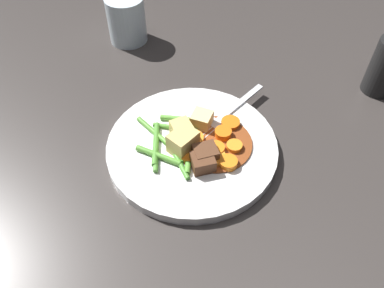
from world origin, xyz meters
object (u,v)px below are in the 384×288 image
object	(u,v)px
carrot_slice_4	(195,139)
meat_chunk_0	(205,154)
fork	(227,114)
potato_chunk_1	(182,131)
carrot_slice_3	(216,158)
carrot_slice_5	(223,134)
dinner_plate	(192,147)
carrot_slice_2	(230,123)
carrot_slice_6	(216,149)
meat_chunk_1	(203,162)
carrot_slice_1	(235,144)
carrot_slice_7	(192,155)
potato_chunk_0	(202,120)
carrot_slice_0	(228,163)
water_glass	(127,20)
potato_chunk_2	(183,142)

from	to	relation	value
carrot_slice_4	meat_chunk_0	xyz separation A→B (m)	(0.02, -0.03, 0.01)
fork	potato_chunk_1	bearing A→B (deg)	-136.05
carrot_slice_3	carrot_slice_5	bearing A→B (deg)	83.06
dinner_plate	carrot_slice_2	bearing A→B (deg)	41.50
carrot_slice_6	meat_chunk_0	bearing A→B (deg)	-130.03
carrot_slice_5	meat_chunk_1	size ratio (longest dim) A/B	0.81
carrot_slice_1	carrot_slice_5	size ratio (longest dim) A/B	0.93
meat_chunk_0	fork	distance (m)	0.10
dinner_plate	meat_chunk_1	distance (m)	0.05
carrot_slice_7	fork	bearing A→B (deg)	66.06
carrot_slice_3	potato_chunk_0	distance (m)	0.07
carrot_slice_5	meat_chunk_1	bearing A→B (deg)	-110.35
carrot_slice_2	carrot_slice_3	bearing A→B (deg)	-101.59
carrot_slice_0	water_glass	world-z (taller)	water_glass
carrot_slice_5	carrot_slice_4	bearing A→B (deg)	-159.12
dinner_plate	potato_chunk_2	size ratio (longest dim) A/B	6.42
carrot_slice_6	carrot_slice_7	xyz separation A→B (m)	(-0.03, -0.02, -0.00)
carrot_slice_5	carrot_slice_6	size ratio (longest dim) A/B	0.97
potato_chunk_1	carrot_slice_5	bearing A→B (deg)	10.34
carrot_slice_5	water_glass	size ratio (longest dim) A/B	0.28
carrot_slice_7	potato_chunk_2	bearing A→B (deg)	138.75
potato_chunk_2	potato_chunk_1	bearing A→B (deg)	104.52
carrot_slice_3	potato_chunk_0	bearing A→B (deg)	113.97
carrot_slice_6	meat_chunk_1	size ratio (longest dim) A/B	0.83
potato_chunk_1	carrot_slice_7	bearing A→B (deg)	-59.96
carrot_slice_3	meat_chunk_0	world-z (taller)	meat_chunk_0
dinner_plate	potato_chunk_1	size ratio (longest dim) A/B	8.53
carrot_slice_2	carrot_slice_4	world-z (taller)	same
carrot_slice_6	meat_chunk_1	world-z (taller)	meat_chunk_1
carrot_slice_1	carrot_slice_4	bearing A→B (deg)	178.74
fork	carrot_slice_2	bearing A→B (deg)	-71.46
potato_chunk_2	meat_chunk_0	bearing A→B (deg)	-21.28
carrot_slice_5	fork	world-z (taller)	carrot_slice_5
carrot_slice_2	water_glass	distance (m)	0.33
carrot_slice_5	meat_chunk_0	size ratio (longest dim) A/B	0.77
potato_chunk_1	meat_chunk_0	world-z (taller)	potato_chunk_1
carrot_slice_7	potato_chunk_2	distance (m)	0.02
carrot_slice_3	potato_chunk_1	world-z (taller)	potato_chunk_1
carrot_slice_1	carrot_slice_5	distance (m)	0.03
carrot_slice_6	carrot_slice_7	world-z (taller)	carrot_slice_6
potato_chunk_0	potato_chunk_2	size ratio (longest dim) A/B	0.74
dinner_plate	carrot_slice_5	world-z (taller)	carrot_slice_5
carrot_slice_3	carrot_slice_4	bearing A→B (deg)	137.81
carrot_slice_1	meat_chunk_0	world-z (taller)	meat_chunk_0
carrot_slice_4	potato_chunk_1	xyz separation A→B (m)	(-0.02, 0.00, 0.01)
carrot_slice_3	carrot_slice_4	size ratio (longest dim) A/B	0.87
carrot_slice_3	meat_chunk_0	xyz separation A→B (m)	(-0.02, 0.00, 0.01)
carrot_slice_6	carrot_slice_3	bearing A→B (deg)	-82.95
carrot_slice_0	carrot_slice_7	bearing A→B (deg)	172.19
potato_chunk_1	potato_chunk_2	world-z (taller)	potato_chunk_2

